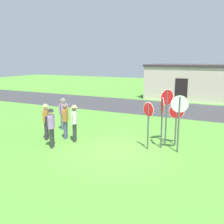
{
  "coord_description": "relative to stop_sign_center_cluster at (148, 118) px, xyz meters",
  "views": [
    {
      "loc": [
        4.61,
        -9.6,
        3.89
      ],
      "look_at": [
        -1.01,
        1.76,
        1.3
      ],
      "focal_mm": 42.5,
      "sensor_mm": 36.0,
      "label": 1
    }
  ],
  "objects": [
    {
      "name": "person_in_blue",
      "position": [
        -5.22,
        1.07,
        -0.4
      ],
      "size": [
        0.35,
        0.53,
        1.74
      ],
      "color": "#4C5670",
      "rests_on": "ground"
    },
    {
      "name": "stop_sign_far_back",
      "position": [
        0.93,
        1.11,
        -0.1
      ],
      "size": [
        0.68,
        0.11,
        1.91
      ],
      "color": "#474C4C",
      "rests_on": "ground"
    },
    {
      "name": "stop_sign_rear_left",
      "position": [
        0.47,
        1.17,
        0.34
      ],
      "size": [
        0.44,
        0.61,
        2.53
      ],
      "color": "#474C4C",
      "rests_on": "ground"
    },
    {
      "name": "person_in_teal",
      "position": [
        -3.45,
        -0.47,
        -0.4
      ],
      "size": [
        0.34,
        0.53,
        1.74
      ],
      "color": "#2D2D33",
      "rests_on": "ground"
    },
    {
      "name": "ground_plane",
      "position": [
        -1.13,
        -0.9,
        -1.39
      ],
      "size": [
        80.0,
        80.0,
        0.0
      ],
      "primitive_type": "plane",
      "color": "#518E33"
    },
    {
      "name": "stop_sign_leaning_right",
      "position": [
        1.24,
        0.21,
        0.25
      ],
      "size": [
        0.69,
        0.17,
        2.41
      ],
      "color": "#474C4C",
      "rests_on": "ground"
    },
    {
      "name": "person_holding_notes",
      "position": [
        -4.84,
        -0.82,
        -0.4
      ],
      "size": [
        0.34,
        0.53,
        1.74
      ],
      "color": "#2D2D33",
      "rests_on": "ground"
    },
    {
      "name": "person_near_signs",
      "position": [
        -4.12,
        -0.26,
        -0.44
      ],
      "size": [
        0.34,
        0.54,
        1.69
      ],
      "color": "#4C5670",
      "rests_on": "ground"
    },
    {
      "name": "stop_sign_tallest",
      "position": [
        0.47,
        0.43,
        0.15
      ],
      "size": [
        0.34,
        0.68,
        2.25
      ],
      "color": "#474C4C",
      "rests_on": "ground"
    },
    {
      "name": "stop_sign_center_cluster",
      "position": [
        0.0,
        0.0,
        0.0
      ],
      "size": [
        0.56,
        0.33,
        2.07
      ],
      "color": "#474C4C",
      "rests_on": "ground"
    },
    {
      "name": "person_with_sunhat",
      "position": [
        -3.88,
        -1.64,
        -0.38
      ],
      "size": [
        0.45,
        0.53,
        1.74
      ],
      "color": "#2D2D33",
      "rests_on": "ground"
    },
    {
      "name": "street_asphalt",
      "position": [
        -1.13,
        9.74,
        -1.38
      ],
      "size": [
        60.0,
        6.4,
        0.01
      ],
      "primitive_type": "cube",
      "color": "#38383A",
      "rests_on": "ground"
    },
    {
      "name": "building_background",
      "position": [
        -1.46,
        16.13,
        0.26
      ],
      "size": [
        7.36,
        5.37,
        3.29
      ],
      "color": "beige",
      "rests_on": "ground"
    }
  ]
}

